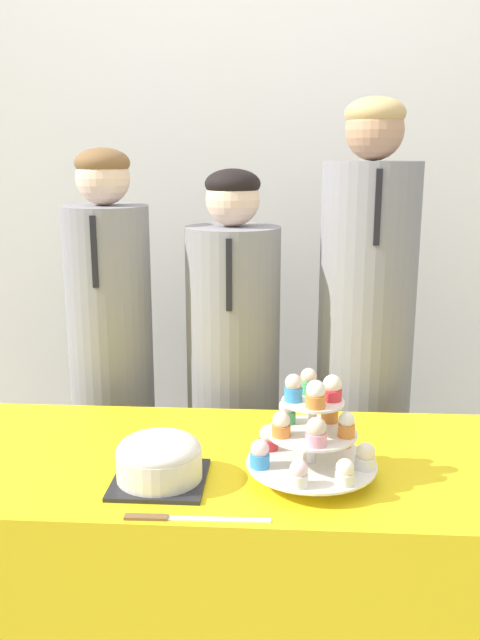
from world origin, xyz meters
TOP-DOWN VIEW (x-y plane):
  - wall_back at (0.00, 1.47)m, footprint 9.00×0.06m
  - table at (0.00, 0.33)m, footprint 1.59×0.66m
  - round_cake at (-0.13, 0.19)m, footprint 0.21×0.21m
  - cake_knife at (-0.07, 0.03)m, footprint 0.31×0.03m
  - cupcake_stand at (0.22, 0.23)m, footprint 0.30×0.30m
  - student_0 at (-0.42, 0.92)m, footprint 0.28×0.29m
  - student_1 at (-0.01, 0.92)m, footprint 0.31×0.31m
  - student_2 at (0.42, 0.92)m, footprint 0.31×0.31m

SIDE VIEW (x-z plane):
  - table at x=0.00m, z-range 0.00..0.73m
  - student_1 at x=-0.01m, z-range -0.04..1.38m
  - student_0 at x=-0.42m, z-range -0.04..1.45m
  - cake_knife at x=-0.07m, z-range 0.72..0.73m
  - student_2 at x=0.42m, z-range -0.04..1.59m
  - round_cake at x=-0.13m, z-range 0.73..0.84m
  - cupcake_stand at x=0.22m, z-range 0.71..0.97m
  - wall_back at x=0.00m, z-range 0.00..2.70m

